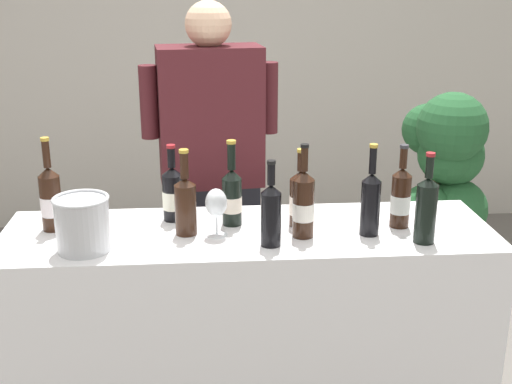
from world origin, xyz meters
TOP-DOWN VIEW (x-y plane):
  - wall_back at (0.00, 2.60)m, footprint 8.00×0.10m
  - counter at (0.00, 0.00)m, footprint 1.83×0.55m
  - wine_bottle_0 at (-0.28, 0.14)m, footprint 0.08×0.08m
  - wine_bottle_1 at (-0.73, 0.07)m, footprint 0.08×0.08m
  - wine_bottle_2 at (-0.06, 0.07)m, footprint 0.08×0.08m
  - wine_bottle_3 at (-0.23, -0.02)m, footprint 0.08×0.08m
  - wine_bottle_4 at (0.57, 0.00)m, footprint 0.07×0.07m
  - wine_bottle_5 at (0.61, -0.16)m, footprint 0.07×0.07m
  - wine_bottle_6 at (0.19, -0.07)m, footprint 0.08×0.08m
  - wine_bottle_7 at (0.44, -0.07)m, footprint 0.07×0.07m
  - wine_bottle_8 at (0.20, 0.04)m, footprint 0.08×0.08m
  - wine_bottle_9 at (0.07, -0.15)m, footprint 0.07×0.07m
  - wine_glass at (-0.12, -0.04)m, footprint 0.08×0.08m
  - ice_bucket at (-0.58, -0.14)m, footprint 0.19×0.19m
  - person_server at (-0.13, 0.64)m, footprint 0.61×0.29m
  - potted_shrub at (1.12, 1.04)m, footprint 0.49×0.52m

SIDE VIEW (x-z plane):
  - counter at x=0.00m, z-range 0.00..0.93m
  - potted_shrub at x=1.12m, z-range 0.12..1.39m
  - person_server at x=-0.13m, z-range -0.02..1.71m
  - ice_bucket at x=-0.58m, z-range 0.94..1.13m
  - wine_bottle_0 at x=-0.28m, z-range 0.89..1.19m
  - wine_bottle_8 at x=0.20m, z-range 0.89..1.19m
  - wine_bottle_2 at x=-0.06m, z-range 0.88..1.21m
  - wine_bottle_4 at x=0.57m, z-range 0.89..1.21m
  - wine_bottle_3 at x=-0.23m, z-range 0.89..1.21m
  - wine_glass at x=-0.12m, z-range 0.96..1.14m
  - wine_bottle_9 at x=0.07m, z-range 0.90..1.21m
  - wine_bottle_1 at x=-0.73m, z-range 0.88..1.23m
  - wine_bottle_6 at x=0.19m, z-range 0.89..1.23m
  - wine_bottle_7 at x=0.44m, z-range 0.89..1.23m
  - wine_bottle_5 at x=0.61m, z-range 0.90..1.23m
  - wall_back at x=0.00m, z-range 0.00..2.80m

